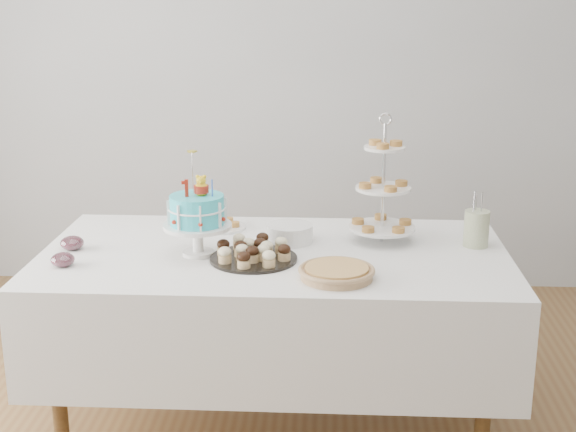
# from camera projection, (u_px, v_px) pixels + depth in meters

# --- Properties ---
(walls) EXTENTS (5.04, 4.04, 2.70)m
(walls) POSITION_uv_depth(u_px,v_px,m) (268.00, 124.00, 2.85)
(walls) COLOR #9C9EA1
(walls) RESTS_ON floor
(table) EXTENTS (1.92, 1.02, 0.77)m
(table) POSITION_uv_depth(u_px,v_px,m) (275.00, 303.00, 3.36)
(table) COLOR silver
(table) RESTS_ON floor
(birthday_cake) EXTENTS (0.28, 0.28, 0.43)m
(birthday_cake) POSITION_uv_depth(u_px,v_px,m) (198.00, 227.00, 3.23)
(birthday_cake) COLOR white
(birthday_cake) RESTS_ON table
(cupcake_tray) EXTENTS (0.35, 0.35, 0.08)m
(cupcake_tray) POSITION_uv_depth(u_px,v_px,m) (253.00, 251.00, 3.19)
(cupcake_tray) COLOR black
(cupcake_tray) RESTS_ON table
(pie) EXTENTS (0.29, 0.29, 0.05)m
(pie) POSITION_uv_depth(u_px,v_px,m) (337.00, 272.00, 2.99)
(pie) COLOR tan
(pie) RESTS_ON table
(tiered_stand) EXTENTS (0.28, 0.28, 0.55)m
(tiered_stand) POSITION_uv_depth(u_px,v_px,m) (383.00, 189.00, 3.37)
(tiered_stand) COLOR silver
(tiered_stand) RESTS_ON table
(plate_stack) EXTENTS (0.20, 0.20, 0.08)m
(plate_stack) POSITION_uv_depth(u_px,v_px,m) (290.00, 233.00, 3.42)
(plate_stack) COLOR white
(plate_stack) RESTS_ON table
(pastry_plate) EXTENTS (0.22, 0.22, 0.03)m
(pastry_plate) POSITION_uv_depth(u_px,v_px,m) (221.00, 225.00, 3.61)
(pastry_plate) COLOR white
(pastry_plate) RESTS_ON table
(jam_bowl_a) EXTENTS (0.09, 0.09, 0.06)m
(jam_bowl_a) POSITION_uv_depth(u_px,v_px,m) (63.00, 260.00, 3.12)
(jam_bowl_a) COLOR silver
(jam_bowl_a) RESTS_ON table
(jam_bowl_b) EXTENTS (0.10, 0.10, 0.06)m
(jam_bowl_b) POSITION_uv_depth(u_px,v_px,m) (72.00, 243.00, 3.32)
(jam_bowl_b) COLOR silver
(jam_bowl_b) RESTS_ON table
(utensil_pitcher) EXTENTS (0.11, 0.10, 0.23)m
(utensil_pitcher) POSITION_uv_depth(u_px,v_px,m) (477.00, 227.00, 3.35)
(utensil_pitcher) COLOR beige
(utensil_pitcher) RESTS_ON table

